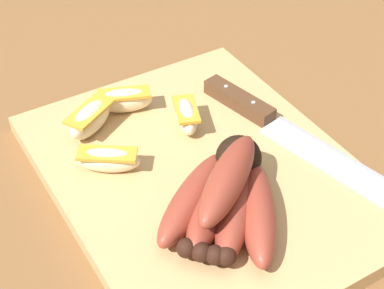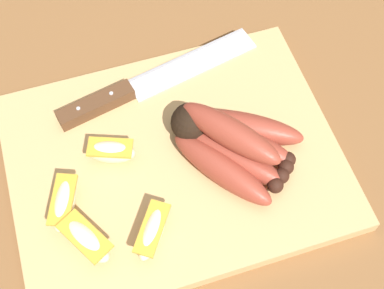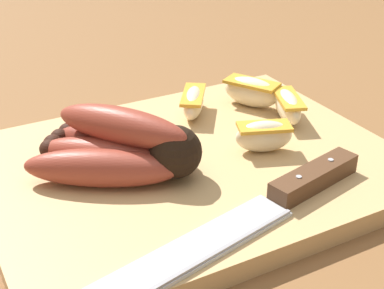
{
  "view_description": "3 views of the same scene",
  "coord_description": "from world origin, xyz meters",
  "px_view_note": "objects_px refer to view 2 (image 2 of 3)",
  "views": [
    {
      "loc": [
        0.41,
        -0.27,
        0.47
      ],
      "look_at": [
        -0.01,
        -0.02,
        0.05
      ],
      "focal_mm": 57.12,
      "sensor_mm": 36.0,
      "label": 1
    },
    {
      "loc": [
        -0.07,
        -0.31,
        0.6
      ],
      "look_at": [
        0.02,
        -0.01,
        0.03
      ],
      "focal_mm": 51.5,
      "sensor_mm": 36.0,
      "label": 2
    },
    {
      "loc": [
        0.22,
        0.41,
        0.29
      ],
      "look_at": [
        0.01,
        0.01,
        0.04
      ],
      "focal_mm": 52.21,
      "sensor_mm": 36.0,
      "label": 3
    }
  ],
  "objects_px": {
    "chefs_knife": "(131,90)",
    "apple_wedge_extra": "(64,203)",
    "apple_wedge_middle": "(86,240)",
    "apple_wedge_far": "(111,152)",
    "banana_bunch": "(230,143)",
    "apple_wedge_near": "(153,231)"
  },
  "relations": [
    {
      "from": "banana_bunch",
      "to": "apple_wedge_far",
      "type": "distance_m",
      "value": 0.14
    },
    {
      "from": "apple_wedge_middle",
      "to": "apple_wedge_far",
      "type": "distance_m",
      "value": 0.11
    },
    {
      "from": "apple_wedge_near",
      "to": "apple_wedge_middle",
      "type": "height_order",
      "value": "apple_wedge_middle"
    },
    {
      "from": "chefs_knife",
      "to": "apple_wedge_far",
      "type": "xyz_separation_m",
      "value": [
        -0.04,
        -0.09,
        0.01
      ]
    },
    {
      "from": "banana_bunch",
      "to": "apple_wedge_near",
      "type": "relative_size",
      "value": 2.43
    },
    {
      "from": "apple_wedge_middle",
      "to": "apple_wedge_far",
      "type": "height_order",
      "value": "apple_wedge_middle"
    },
    {
      "from": "apple_wedge_middle",
      "to": "apple_wedge_extra",
      "type": "xyz_separation_m",
      "value": [
        -0.01,
        0.05,
        -0.0
      ]
    },
    {
      "from": "chefs_knife",
      "to": "apple_wedge_extra",
      "type": "height_order",
      "value": "apple_wedge_extra"
    },
    {
      "from": "apple_wedge_near",
      "to": "chefs_knife",
      "type": "bearing_deg",
      "value": 82.78
    },
    {
      "from": "apple_wedge_near",
      "to": "apple_wedge_extra",
      "type": "bearing_deg",
      "value": 144.26
    },
    {
      "from": "apple_wedge_middle",
      "to": "apple_wedge_far",
      "type": "bearing_deg",
      "value": 62.6
    },
    {
      "from": "banana_bunch",
      "to": "apple_wedge_far",
      "type": "bearing_deg",
      "value": 165.82
    },
    {
      "from": "apple_wedge_far",
      "to": "apple_wedge_extra",
      "type": "distance_m",
      "value": 0.08
    },
    {
      "from": "chefs_knife",
      "to": "apple_wedge_far",
      "type": "distance_m",
      "value": 0.1
    },
    {
      "from": "chefs_knife",
      "to": "apple_wedge_far",
      "type": "height_order",
      "value": "apple_wedge_far"
    },
    {
      "from": "chefs_knife",
      "to": "banana_bunch",
      "type": "bearing_deg",
      "value": -52.95
    },
    {
      "from": "apple_wedge_near",
      "to": "apple_wedge_far",
      "type": "distance_m",
      "value": 0.11
    },
    {
      "from": "apple_wedge_near",
      "to": "apple_wedge_middle",
      "type": "distance_m",
      "value": 0.07
    },
    {
      "from": "apple_wedge_near",
      "to": "apple_wedge_extra",
      "type": "xyz_separation_m",
      "value": [
        -0.09,
        0.06,
        0.0
      ]
    },
    {
      "from": "banana_bunch",
      "to": "apple_wedge_extra",
      "type": "distance_m",
      "value": 0.2
    },
    {
      "from": "banana_bunch",
      "to": "apple_wedge_near",
      "type": "distance_m",
      "value": 0.14
    },
    {
      "from": "apple_wedge_middle",
      "to": "apple_wedge_far",
      "type": "relative_size",
      "value": 1.17
    }
  ]
}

